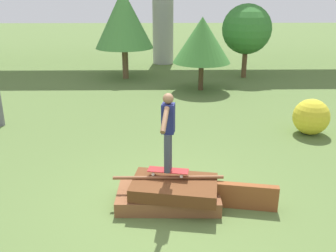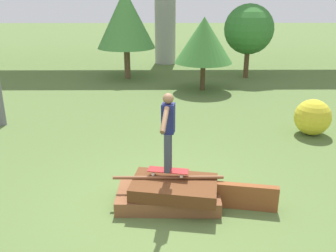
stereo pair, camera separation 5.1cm
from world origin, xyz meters
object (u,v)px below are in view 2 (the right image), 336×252
skater (168,128)px  bush_yellow_flowering (313,117)px  tree_behind_left (249,29)px  tree_behind_right (204,40)px  tree_mid_back (126,19)px  skateboard (168,171)px

skater → bush_yellow_flowering: 5.43m
skater → tree_behind_left: (3.68, 10.65, 0.64)m
tree_behind_left → tree_behind_right: 3.16m
skater → tree_mid_back: size_ratio=0.38×
skater → tree_behind_right: bearing=80.0°
tree_behind_left → skateboard: bearing=-109.1°
skateboard → tree_behind_right: bearing=80.0°
skater → tree_mid_back: 10.77m
tree_behind_left → tree_mid_back: tree_mid_back is taller
tree_mid_back → bush_yellow_flowering: size_ratio=3.86×
skateboard → tree_behind_left: tree_behind_left is taller
skateboard → tree_behind_right: size_ratio=0.28×
tree_behind_left → skater: bearing=-109.1°
tree_behind_right → bush_yellow_flowering: (2.56, -4.91, -1.48)m
skateboard → skater: bearing=-25.9°
tree_behind_right → skater: bearing=-100.0°
tree_mid_back → tree_behind_right: bearing=-34.3°
tree_behind_left → tree_behind_right: size_ratio=1.14×
tree_behind_left → tree_behind_right: tree_behind_left is taller
skateboard → bush_yellow_flowering: bearing=40.8°
skater → tree_behind_right: 8.54m
tree_mid_back → bush_yellow_flowering: 9.37m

